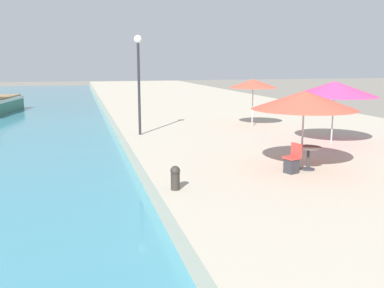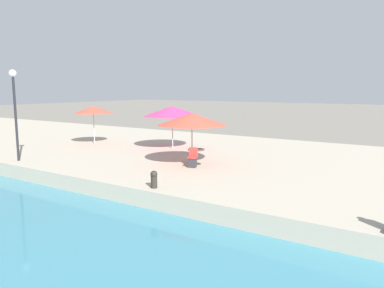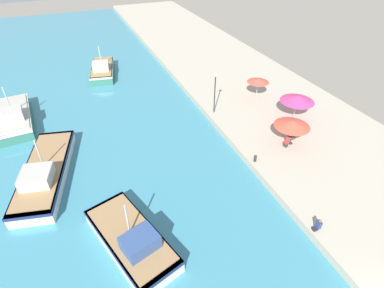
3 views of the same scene
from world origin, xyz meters
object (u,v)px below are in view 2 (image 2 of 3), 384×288
at_px(mooring_bollard, 154,179).
at_px(lamppost, 14,100).
at_px(cafe_umbrella_pink, 192,119).
at_px(cafe_umbrella_white, 172,111).
at_px(cafe_chair_left, 193,160).
at_px(cafe_table, 196,153).
at_px(cafe_umbrella_striped, 93,110).

distance_m(mooring_bollard, lamppost, 9.49).
bearing_deg(cafe_umbrella_pink, mooring_bollard, -164.81).
distance_m(cafe_umbrella_white, cafe_chair_left, 5.97).
height_order(cafe_umbrella_white, cafe_table, cafe_umbrella_white).
bearing_deg(cafe_chair_left, lamppost, 4.13).
xyz_separation_m(cafe_chair_left, mooring_bollard, (-3.85, -0.81, 0.02)).
relative_size(cafe_umbrella_pink, lamppost, 0.72).
bearing_deg(lamppost, cafe_chair_left, -66.85).
bearing_deg(mooring_bollard, cafe_chair_left, 11.91).
distance_m(cafe_umbrella_white, cafe_table, 5.30).
xyz_separation_m(cafe_umbrella_pink, lamppost, (-4.06, 7.89, 0.90)).
bearing_deg(mooring_bollard, cafe_umbrella_white, 31.85).
bearing_deg(mooring_bollard, cafe_umbrella_striped, 57.79).
distance_m(cafe_umbrella_pink, cafe_umbrella_white, 5.00).
xyz_separation_m(cafe_umbrella_striped, lamppost, (-6.17, -1.23, 0.84)).
relative_size(cafe_table, mooring_bollard, 1.22).
distance_m(cafe_umbrella_white, lamppost, 8.63).
relative_size(cafe_chair_left, mooring_bollard, 1.39).
bearing_deg(cafe_umbrella_white, cafe_chair_left, -134.38).
bearing_deg(cafe_umbrella_striped, cafe_umbrella_pink, -103.07).
bearing_deg(mooring_bollard, cafe_umbrella_pink, 15.19).
bearing_deg(mooring_bollard, cafe_table, 13.01).
distance_m(cafe_table, lamppost, 9.42).
height_order(cafe_umbrella_pink, cafe_chair_left, cafe_umbrella_pink).
relative_size(cafe_umbrella_striped, cafe_chair_left, 2.79).
bearing_deg(cafe_table, cafe_umbrella_pink, 138.16).
distance_m(cafe_umbrella_striped, mooring_bollard, 12.32).
relative_size(cafe_umbrella_striped, cafe_table, 3.17).
distance_m(cafe_umbrella_pink, lamppost, 8.92).
xyz_separation_m(cafe_umbrella_striped, cafe_table, (-1.96, -9.25, -1.72)).
height_order(cafe_table, cafe_chair_left, cafe_chair_left).
relative_size(cafe_umbrella_white, cafe_table, 4.40).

